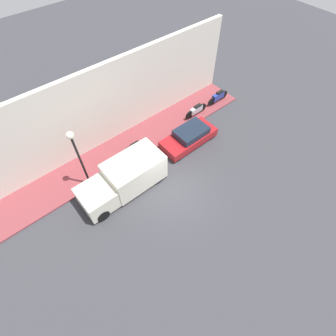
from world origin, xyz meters
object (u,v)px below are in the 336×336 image
motorcycle_black (134,148)px  streetlamp (76,149)px  scooter_silver (196,110)px  parked_car (189,137)px  motorcycle_blue (218,97)px  delivery_van (124,179)px

motorcycle_black → streetlamp: streetlamp is taller
motorcycle_black → scooter_silver: size_ratio=1.04×
parked_car → motorcycle_black: parked_car is taller
motorcycle_blue → motorcycle_black: bearing=90.7°
parked_car → delivery_van: (-0.35, 5.45, 0.46)m
motorcycle_black → parked_car: bearing=-115.2°
delivery_van → motorcycle_black: delivery_van is taller
motorcycle_black → streetlamp: 4.39m
delivery_van → streetlamp: 3.08m
parked_car → streetlamp: size_ratio=0.91×
motorcycle_blue → scooter_silver: motorcycle_blue is taller
parked_car → motorcycle_black: (1.61, 3.42, -0.06)m
parked_car → motorcycle_black: bearing=64.8°
motorcycle_blue → scooter_silver: 2.35m
delivery_van → motorcycle_blue: (2.05, -10.05, -0.44)m
streetlamp → motorcycle_blue: bearing=-88.1°
streetlamp → scooter_silver: bearing=-87.7°
parked_car → motorcycle_black: 3.78m
parked_car → motorcycle_blue: (1.71, -4.60, 0.01)m
delivery_van → parked_car: bearing=-86.4°
parked_car → motorcycle_blue: bearing=-69.6°
delivery_van → streetlamp: bearing=41.3°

